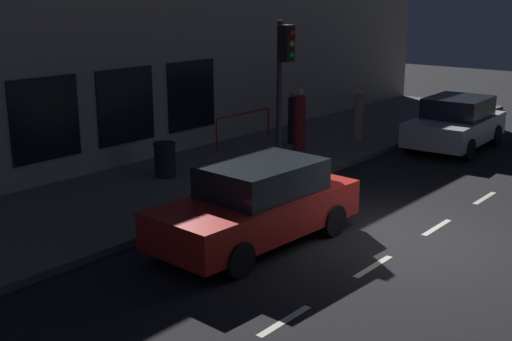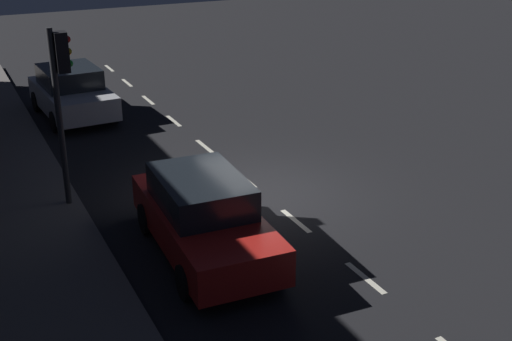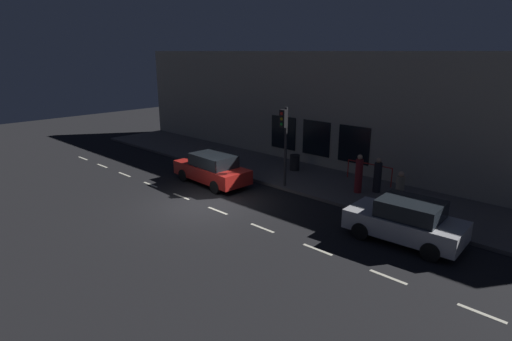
# 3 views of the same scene
# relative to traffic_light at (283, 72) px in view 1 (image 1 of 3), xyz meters

# --- Properties ---
(ground_plane) EXTENTS (60.00, 60.00, 0.00)m
(ground_plane) POSITION_rel_traffic_light_xyz_m (-4.14, 1.19, -2.87)
(ground_plane) COLOR black
(sidewalk) EXTENTS (4.50, 32.00, 0.15)m
(sidewalk) POSITION_rel_traffic_light_xyz_m (2.11, 1.19, -2.80)
(sidewalk) COLOR #5B5654
(sidewalk) RESTS_ON ground
(building_facade) EXTENTS (0.65, 32.00, 6.58)m
(building_facade) POSITION_rel_traffic_light_xyz_m (4.65, 1.19, 0.41)
(building_facade) COLOR #B2A893
(building_facade) RESTS_ON ground
(lane_centre_line) EXTENTS (0.12, 27.20, 0.01)m
(lane_centre_line) POSITION_rel_traffic_light_xyz_m (-4.14, 0.19, -2.87)
(lane_centre_line) COLOR beige
(lane_centre_line) RESTS_ON ground
(traffic_light) EXTENTS (0.48, 0.32, 3.90)m
(traffic_light) POSITION_rel_traffic_light_xyz_m (0.00, 0.00, 0.00)
(traffic_light) COLOR #2D2D30
(traffic_light) RESTS_ON sidewalk
(parked_car_0) EXTENTS (2.02, 4.43, 1.58)m
(parked_car_0) POSITION_rel_traffic_light_xyz_m (-1.85, 3.21, -2.08)
(parked_car_0) COLOR red
(parked_car_0) RESTS_ON ground
(parked_car_1) EXTENTS (2.14, 4.08, 1.58)m
(parked_car_1) POSITION_rel_traffic_light_xyz_m (-1.45, -6.88, -2.08)
(parked_car_1) COLOR #B7B7BC
(parked_car_1) RESTS_ON ground
(pedestrian_0) EXTENTS (0.45, 0.45, 1.63)m
(pedestrian_0) POSITION_rel_traffic_light_xyz_m (1.12, -5.42, -1.97)
(pedestrian_0) COLOR gray
(pedestrian_0) RESTS_ON sidewalk
(pedestrian_1) EXTENTS (0.49, 0.49, 1.67)m
(pedestrian_1) POSITION_rel_traffic_light_xyz_m (2.41, -3.74, -1.95)
(pedestrian_1) COLOR #232328
(pedestrian_1) RESTS_ON sidewalk
(pedestrian_2) EXTENTS (0.46, 0.46, 1.84)m
(pedestrian_2) POSITION_rel_traffic_light_xyz_m (1.74, -3.13, -1.86)
(pedestrian_2) COLOR maroon
(pedestrian_2) RESTS_ON sidewalk
(trash_bin) EXTENTS (0.56, 0.56, 0.88)m
(trash_bin) POSITION_rel_traffic_light_xyz_m (2.66, 1.40, -2.28)
(trash_bin) COLOR black
(trash_bin) RESTS_ON sidewalk
(red_railing) EXTENTS (0.05, 2.49, 0.97)m
(red_railing) POSITION_rel_traffic_light_xyz_m (3.54, -2.70, -1.98)
(red_railing) COLOR red
(red_railing) RESTS_ON sidewalk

